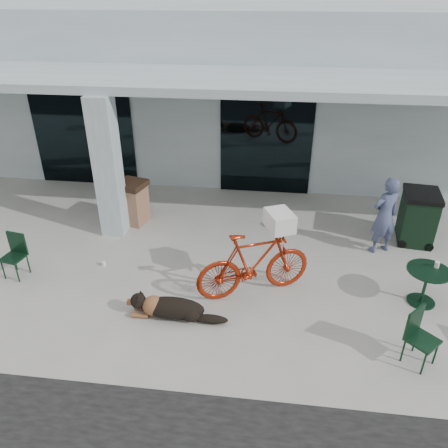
# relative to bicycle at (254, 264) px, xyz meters

# --- Properties ---
(ground) EXTENTS (80.00, 80.00, 0.00)m
(ground) POSITION_rel_bicycle_xyz_m (-1.80, -0.40, -0.65)
(ground) COLOR #AEACA4
(ground) RESTS_ON ground
(building) EXTENTS (22.00, 7.00, 4.50)m
(building) POSITION_rel_bicycle_xyz_m (-1.80, 8.10, 1.60)
(building) COLOR silver
(building) RESTS_ON ground
(storefront_glass_left) EXTENTS (2.80, 0.06, 2.70)m
(storefront_glass_left) POSITION_rel_bicycle_xyz_m (-5.00, 4.58, 0.70)
(storefront_glass_left) COLOR black
(storefront_glass_left) RESTS_ON ground
(storefront_glass_right) EXTENTS (2.40, 0.06, 2.70)m
(storefront_glass_right) POSITION_rel_bicycle_xyz_m (-0.00, 4.58, 0.70)
(storefront_glass_right) COLOR black
(storefront_glass_right) RESTS_ON ground
(column) EXTENTS (0.50, 0.50, 3.12)m
(column) POSITION_rel_bicycle_xyz_m (-3.30, 1.90, 0.91)
(column) COLOR silver
(column) RESTS_ON ground
(overhang) EXTENTS (22.00, 2.80, 0.18)m
(overhang) POSITION_rel_bicycle_xyz_m (-1.80, 3.20, 2.56)
(overhang) COLOR silver
(overhang) RESTS_ON column
(bicycle) EXTENTS (2.21, 1.44, 1.29)m
(bicycle) POSITION_rel_bicycle_xyz_m (0.00, 0.00, 0.00)
(bicycle) COLOR maroon
(bicycle) RESTS_ON ground
(laundry_basket) EXTENTS (0.59, 0.66, 0.32)m
(laundry_basket) POSITION_rel_bicycle_xyz_m (0.41, 0.19, 0.81)
(laundry_basket) COLOR white
(laundry_basket) RESTS_ON bicycle
(dog) EXTENTS (1.30, 0.45, 0.43)m
(dog) POSITION_rel_bicycle_xyz_m (-1.33, -0.85, -0.43)
(dog) COLOR black
(dog) RESTS_ON ground
(cup_near_dog) EXTENTS (0.09, 0.09, 0.10)m
(cup_near_dog) POSITION_rel_bicycle_xyz_m (-3.07, 0.51, -0.60)
(cup_near_dog) COLOR white
(cup_near_dog) RESTS_ON ground
(cafe_chair_near) EXTENTS (0.47, 0.50, 0.88)m
(cafe_chair_near) POSITION_rel_bicycle_xyz_m (-4.63, -0.04, -0.21)
(cafe_chair_near) COLOR black
(cafe_chair_near) RESTS_ON ground
(cafe_table_far) EXTENTS (0.78, 0.78, 0.70)m
(cafe_table_far) POSITION_rel_bicycle_xyz_m (3.03, 0.10, -0.30)
(cafe_table_far) COLOR black
(cafe_table_far) RESTS_ON ground
(cafe_chair_far_a) EXTENTS (0.61, 0.61, 0.91)m
(cafe_chair_far_a) POSITION_rel_bicycle_xyz_m (2.59, -1.40, -0.19)
(cafe_chair_far_a) COLOR black
(cafe_chair_far_a) RESTS_ON ground
(person) EXTENTS (0.73, 0.64, 1.69)m
(person) POSITION_rel_bicycle_xyz_m (2.58, 1.80, 0.20)
(person) COLOR #434D71
(person) RESTS_ON ground
(cup_on_table) EXTENTS (0.09, 0.09, 0.11)m
(cup_on_table) POSITION_rel_bicycle_xyz_m (3.18, 0.20, 0.11)
(cup_on_table) COLOR white
(cup_on_table) RESTS_ON cafe_table_far
(trash_receptacle) EXTENTS (0.76, 0.76, 1.05)m
(trash_receptacle) POSITION_rel_bicycle_xyz_m (-3.00, 2.40, -0.12)
(trash_receptacle) COLOR #8F634A
(trash_receptacle) RESTS_ON ground
(wheeled_bin) EXTENTS (0.83, 1.00, 1.17)m
(wheeled_bin) POSITION_rel_bicycle_xyz_m (3.43, 2.36, -0.06)
(wheeled_bin) COLOR black
(wheeled_bin) RESTS_ON ground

